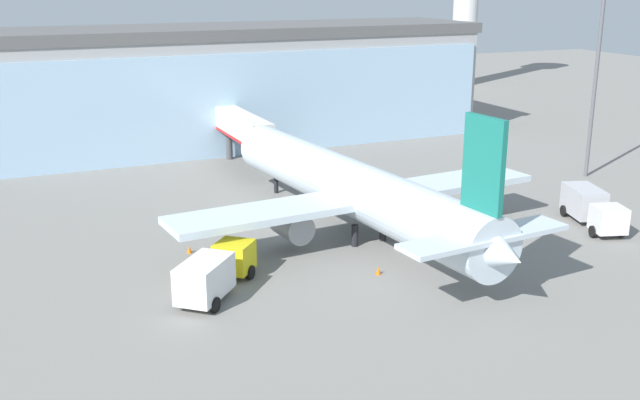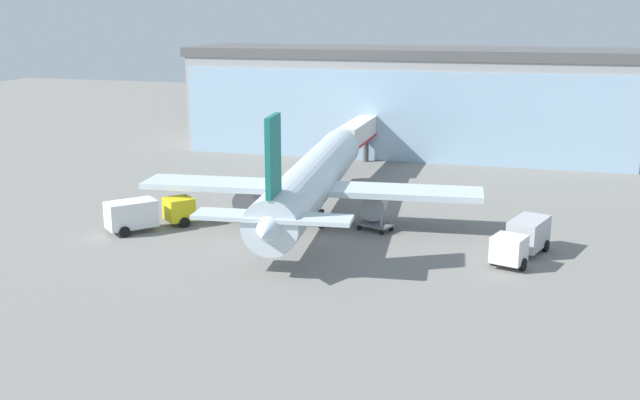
{
  "view_description": "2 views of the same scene",
  "coord_description": "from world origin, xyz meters",
  "px_view_note": "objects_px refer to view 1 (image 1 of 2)",
  "views": [
    {
      "loc": [
        -24.8,
        -42.83,
        18.52
      ],
      "look_at": [
        -4.76,
        4.9,
        3.12
      ],
      "focal_mm": 42.0,
      "sensor_mm": 36.0,
      "label": 1
    },
    {
      "loc": [
        17.15,
        -55.23,
        17.92
      ],
      "look_at": [
        -0.78,
        3.78,
        2.29
      ],
      "focal_mm": 42.0,
      "sensor_mm": 36.0,
      "label": 2
    }
  ],
  "objects_px": {
    "catering_truck": "(215,271)",
    "safety_cone_wingtip": "(189,249)",
    "safety_cone_nose": "(378,270)",
    "airplane": "(355,189)",
    "baggage_cart": "(432,224)",
    "fuel_truck": "(591,207)",
    "apron_light_mast": "(598,58)",
    "jet_bridge": "(242,128)"
  },
  "relations": [
    {
      "from": "catering_truck",
      "to": "safety_cone_nose",
      "type": "relative_size",
      "value": 12.67
    },
    {
      "from": "jet_bridge",
      "to": "airplane",
      "type": "height_order",
      "value": "airplane"
    },
    {
      "from": "jet_bridge",
      "to": "apron_light_mast",
      "type": "relative_size",
      "value": 0.66
    },
    {
      "from": "apron_light_mast",
      "to": "safety_cone_nose",
      "type": "xyz_separation_m",
      "value": [
        -30.12,
        -14.69,
        -11.05
      ]
    },
    {
      "from": "apron_light_mast",
      "to": "catering_truck",
      "type": "distance_m",
      "value": 44.03
    },
    {
      "from": "fuel_truck",
      "to": "safety_cone_wingtip",
      "type": "xyz_separation_m",
      "value": [
        -30.29,
        5.95,
        -1.19
      ]
    },
    {
      "from": "fuel_truck",
      "to": "safety_cone_wingtip",
      "type": "relative_size",
      "value": 13.86
    },
    {
      "from": "jet_bridge",
      "to": "apron_light_mast",
      "type": "bearing_deg",
      "value": -119.12
    },
    {
      "from": "airplane",
      "to": "baggage_cart",
      "type": "height_order",
      "value": "airplane"
    },
    {
      "from": "apron_light_mast",
      "to": "catering_truck",
      "type": "bearing_deg",
      "value": -161.5
    },
    {
      "from": "airplane",
      "to": "safety_cone_wingtip",
      "type": "bearing_deg",
      "value": 78.59
    },
    {
      "from": "safety_cone_nose",
      "to": "apron_light_mast",
      "type": "bearing_deg",
      "value": 25.99
    },
    {
      "from": "catering_truck",
      "to": "fuel_truck",
      "type": "xyz_separation_m",
      "value": [
        30.46,
        1.63,
        0.0
      ]
    },
    {
      "from": "baggage_cart",
      "to": "airplane",
      "type": "bearing_deg",
      "value": -170.36
    },
    {
      "from": "jet_bridge",
      "to": "fuel_truck",
      "type": "xyz_separation_m",
      "value": [
        19.63,
        -27.72,
        -2.72
      ]
    },
    {
      "from": "baggage_cart",
      "to": "safety_cone_wingtip",
      "type": "xyz_separation_m",
      "value": [
        -18.26,
        2.34,
        -0.23
      ]
    },
    {
      "from": "fuel_truck",
      "to": "catering_truck",
      "type": "bearing_deg",
      "value": -70.11
    },
    {
      "from": "airplane",
      "to": "safety_cone_wingtip",
      "type": "height_order",
      "value": "airplane"
    },
    {
      "from": "airplane",
      "to": "baggage_cart",
      "type": "relative_size",
      "value": 10.99
    },
    {
      "from": "baggage_cart",
      "to": "safety_cone_wingtip",
      "type": "distance_m",
      "value": 18.41
    },
    {
      "from": "jet_bridge",
      "to": "safety_cone_nose",
      "type": "bearing_deg",
      "value": 178.18
    },
    {
      "from": "jet_bridge",
      "to": "catering_truck",
      "type": "distance_m",
      "value": 31.4
    },
    {
      "from": "jet_bridge",
      "to": "catering_truck",
      "type": "relative_size",
      "value": 1.81
    },
    {
      "from": "jet_bridge",
      "to": "fuel_truck",
      "type": "height_order",
      "value": "jet_bridge"
    },
    {
      "from": "safety_cone_wingtip",
      "to": "jet_bridge",
      "type": "bearing_deg",
      "value": 63.9
    },
    {
      "from": "safety_cone_nose",
      "to": "safety_cone_wingtip",
      "type": "bearing_deg",
      "value": 140.27
    },
    {
      "from": "baggage_cart",
      "to": "safety_cone_nose",
      "type": "bearing_deg",
      "value": -119.26
    },
    {
      "from": "safety_cone_wingtip",
      "to": "safety_cone_nose",
      "type": "bearing_deg",
      "value": -39.73
    },
    {
      "from": "jet_bridge",
      "to": "baggage_cart",
      "type": "height_order",
      "value": "jet_bridge"
    },
    {
      "from": "jet_bridge",
      "to": "catering_truck",
      "type": "xyz_separation_m",
      "value": [
        -10.83,
        -29.35,
        -2.72
      ]
    },
    {
      "from": "jet_bridge",
      "to": "safety_cone_wingtip",
      "type": "bearing_deg",
      "value": 152.56
    },
    {
      "from": "fuel_truck",
      "to": "baggage_cart",
      "type": "xyz_separation_m",
      "value": [
        -12.04,
        3.62,
        -0.97
      ]
    },
    {
      "from": "catering_truck",
      "to": "safety_cone_wingtip",
      "type": "bearing_deg",
      "value": 39.44
    },
    {
      "from": "airplane",
      "to": "baggage_cart",
      "type": "bearing_deg",
      "value": -108.84
    },
    {
      "from": "apron_light_mast",
      "to": "baggage_cart",
      "type": "relative_size",
      "value": 5.99
    },
    {
      "from": "safety_cone_nose",
      "to": "safety_cone_wingtip",
      "type": "relative_size",
      "value": 1.0
    },
    {
      "from": "catering_truck",
      "to": "safety_cone_nose",
      "type": "bearing_deg",
      "value": -55.08
    },
    {
      "from": "catering_truck",
      "to": "fuel_truck",
      "type": "bearing_deg",
      "value": -46.24
    },
    {
      "from": "baggage_cart",
      "to": "safety_cone_wingtip",
      "type": "bearing_deg",
      "value": -165.39
    },
    {
      "from": "airplane",
      "to": "catering_truck",
      "type": "distance_m",
      "value": 14.21
    },
    {
      "from": "catering_truck",
      "to": "safety_cone_wingtip",
      "type": "height_order",
      "value": "catering_truck"
    },
    {
      "from": "apron_light_mast",
      "to": "baggage_cart",
      "type": "height_order",
      "value": "apron_light_mast"
    }
  ]
}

